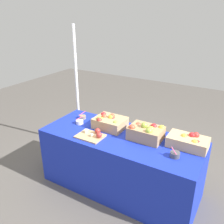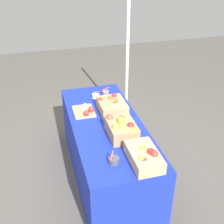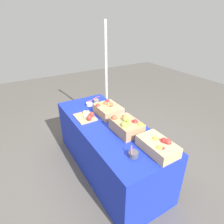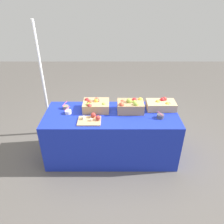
% 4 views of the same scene
% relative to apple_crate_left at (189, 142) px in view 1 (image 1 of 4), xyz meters
% --- Properties ---
extents(ground_plane, '(10.00, 10.00, 0.00)m').
position_rel_apple_crate_left_xyz_m(ground_plane, '(-0.74, -0.16, -0.80)').
color(ground_plane, '#56514C').
extents(table, '(1.90, 0.76, 0.74)m').
position_rel_apple_crate_left_xyz_m(table, '(-0.74, -0.16, -0.43)').
color(table, '#192DB7').
rests_on(table, ground_plane).
extents(apple_crate_left, '(0.42, 0.25, 0.16)m').
position_rel_apple_crate_left_xyz_m(apple_crate_left, '(0.00, 0.00, 0.00)').
color(apple_crate_left, tan).
rests_on(apple_crate_left, table).
extents(apple_crate_middle, '(0.37, 0.27, 0.20)m').
position_rel_apple_crate_left_xyz_m(apple_crate_middle, '(-0.46, -0.07, 0.02)').
color(apple_crate_middle, tan).
rests_on(apple_crate_middle, table).
extents(apple_crate_right, '(0.37, 0.30, 0.18)m').
position_rel_apple_crate_left_xyz_m(apple_crate_right, '(-0.97, -0.04, 0.01)').
color(apple_crate_right, tan).
rests_on(apple_crate_right, table).
extents(cutting_board_front, '(0.31, 0.24, 0.09)m').
position_rel_apple_crate_left_xyz_m(cutting_board_front, '(-1.01, -0.34, -0.04)').
color(cutting_board_front, tan).
rests_on(cutting_board_front, table).
extents(sample_bowl_near, '(0.09, 0.09, 0.10)m').
position_rel_apple_crate_left_xyz_m(sample_bowl_near, '(-1.41, 0.01, -0.04)').
color(sample_bowl_near, gray).
rests_on(sample_bowl_near, table).
extents(sample_bowl_mid, '(0.10, 0.09, 0.09)m').
position_rel_apple_crate_left_xyz_m(sample_bowl_mid, '(-1.35, -0.14, -0.04)').
color(sample_bowl_mid, silver).
rests_on(sample_bowl_mid, table).
extents(sample_bowl_far, '(0.10, 0.10, 0.10)m').
position_rel_apple_crate_left_xyz_m(sample_bowl_far, '(-0.06, -0.26, -0.04)').
color(sample_bowl_far, '#4C4C51').
rests_on(sample_bowl_far, table).
extents(tent_pole, '(0.04, 0.04, 1.92)m').
position_rel_apple_crate_left_xyz_m(tent_pole, '(-1.83, 0.43, 0.16)').
color(tent_pole, white).
rests_on(tent_pole, ground_plane).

